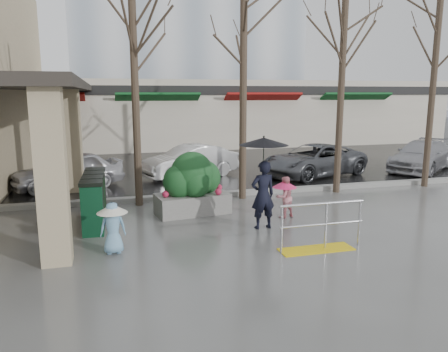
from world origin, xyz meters
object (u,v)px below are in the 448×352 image
handrail (319,232)px  car_a (68,170)px  car_d (422,156)px  tree_east (438,28)px  car_b (190,161)px  woman (263,175)px  car_c (313,160)px  news_boxes (94,199)px  tree_west (133,25)px  tree_mideast (344,41)px  planter (192,184)px  tree_midwest (244,24)px  child_blue (113,223)px  child_pink (284,194)px

handrail → car_a: car_a is taller
car_d → car_a: bearing=-124.9°
tree_east → car_b: 9.86m
woman → car_c: bearing=-130.3°
tree_east → news_boxes: tree_east is taller
tree_west → tree_mideast: size_ratio=1.05×
tree_west → car_c: (7.06, 2.81, -4.45)m
car_a → car_c: 9.23m
planter → tree_east: bearing=8.4°
tree_west → handrail: bearing=-55.0°
handrail → car_d: 11.53m
news_boxes → tree_midwest: bearing=22.2°
tree_west → car_a: tree_west is taller
tree_west → car_b: size_ratio=1.78×
tree_midwest → woman: tree_midwest is taller
child_blue → car_c: (7.89, 6.67, -0.02)m
planter → child_pink: bearing=-25.0°
handrail → tree_east: 9.60m
car_a → woman: bearing=20.5°
tree_midwest → car_d: size_ratio=1.61×
child_blue → child_pink: bearing=-162.5°
child_pink → woman: bearing=23.7°
tree_east → planter: bearing=-171.6°
tree_midwest → child_blue: bearing=-136.3°
woman → news_boxes: size_ratio=0.99×
car_b → car_d: same height
tree_mideast → car_d: size_ratio=1.50×
child_blue → car_a: (-1.33, 6.87, -0.02)m
news_boxes → car_a: (-0.94, 4.63, -0.01)m
news_boxes → car_d: (13.31, 4.34, -0.01)m
woman → child_blue: (-3.56, -0.77, -0.68)m
child_pink → planter: planter is taller
news_boxes → car_d: size_ratio=0.53×
tree_mideast → car_c: (0.56, 2.81, -4.23)m
woman → planter: bearing=-56.6°
tree_midwest → tree_west: bearing=-180.0°
handrail → car_d: (8.73, 7.53, 0.25)m
handrail → car_a: (-5.52, 7.82, 0.25)m
tree_midwest → woman: size_ratio=3.08×
tree_east → car_a: 13.40m
tree_west → planter: bearing=-43.5°
child_blue → woman: bearing=-169.1°
planter → car_b: 5.28m
tree_west → car_a: (-2.16, 3.02, -4.45)m
tree_midwest → news_boxes: size_ratio=3.05×
child_blue → news_boxes: (-0.39, 2.24, -0.01)m
car_a → car_d: size_ratio=0.85×
tree_west → tree_midwest: 3.20m
woman → car_c: size_ratio=0.50×
tree_midwest → child_blue: tree_midwest is taller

